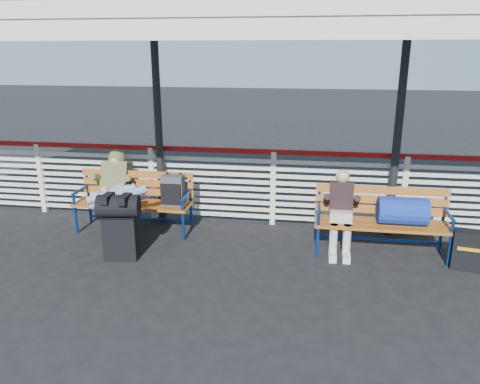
% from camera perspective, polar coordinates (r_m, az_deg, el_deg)
% --- Properties ---
extents(ground, '(60.00, 60.00, 0.00)m').
position_cam_1_polar(ground, '(5.92, 2.23, -10.39)').
color(ground, black).
rests_on(ground, ground).
extents(fence, '(12.08, 0.08, 1.24)m').
position_cam_1_polar(fence, '(7.44, 4.06, 0.85)').
color(fence, silver).
rests_on(fence, ground).
extents(canopy, '(12.60, 3.60, 3.16)m').
position_cam_1_polar(canopy, '(6.13, 3.62, 19.93)').
color(canopy, silver).
rests_on(canopy, ground).
extents(luggage_stack, '(0.58, 0.39, 0.90)m').
position_cam_1_polar(luggage_stack, '(6.44, -14.44, -3.84)').
color(luggage_stack, black).
rests_on(luggage_stack, ground).
extents(bench_left, '(1.80, 0.56, 0.93)m').
position_cam_1_polar(bench_left, '(7.31, -11.33, -0.27)').
color(bench_left, '#A3561F').
rests_on(bench_left, ground).
extents(bench_right, '(1.80, 0.56, 0.92)m').
position_cam_1_polar(bench_right, '(6.64, 18.18, -2.43)').
color(bench_right, '#A3561F').
rests_on(bench_right, ground).
extents(traveler_man, '(0.93, 1.64, 0.77)m').
position_cam_1_polar(traveler_man, '(7.10, -14.99, 0.11)').
color(traveler_man, '#8696B4').
rests_on(traveler_man, ground).
extents(companion_person, '(0.32, 0.66, 1.15)m').
position_cam_1_polar(companion_person, '(6.57, 12.20, -2.30)').
color(companion_person, '#BAB4A8').
rests_on(companion_person, ground).
extents(suitcase_side, '(0.41, 0.29, 0.52)m').
position_cam_1_polar(suitcase_side, '(6.70, 25.99, -6.37)').
color(suitcase_side, black).
rests_on(suitcase_side, ground).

